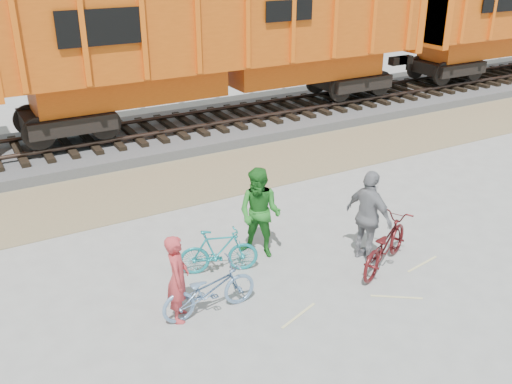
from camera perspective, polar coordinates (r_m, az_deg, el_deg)
ground at (r=10.80m, az=6.39°, el=-8.46°), size 120.00×120.00×0.00m
gravel_strip at (r=15.07m, az=-5.78°, el=1.40°), size 120.00×3.00×0.02m
ballast_bed at (r=18.09m, az=-10.36°, el=5.50°), size 120.00×4.00×0.30m
track at (r=17.99m, az=-10.44°, el=6.48°), size 120.00×2.60×0.24m
hopper_car_center at (r=18.38m, az=-3.29°, el=15.31°), size 14.00×3.13×4.65m
bicycle_blue at (r=9.62m, az=-4.71°, el=-9.72°), size 1.68×0.59×0.88m
bicycle_teal at (r=10.68m, az=-3.77°, el=-5.93°), size 1.54×0.90×0.89m
bicycle_maroon at (r=11.08m, az=12.76°, el=-5.10°), size 1.97×1.43×0.99m
person_solo at (r=9.36m, az=-7.84°, el=-8.54°), size 0.57×0.66×1.53m
person_man at (r=11.03m, az=0.39°, el=-2.13°), size 1.09×1.12×1.82m
person_woman at (r=11.08m, az=11.21°, el=-2.43°), size 0.62×1.14×1.85m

